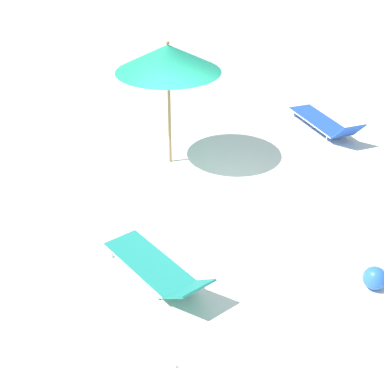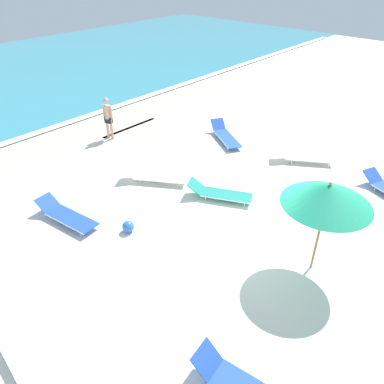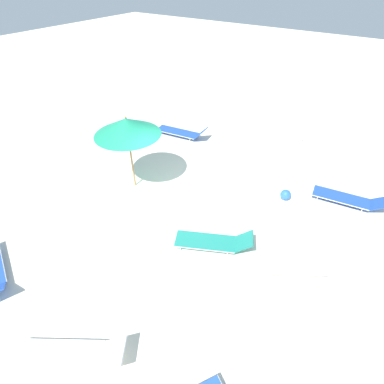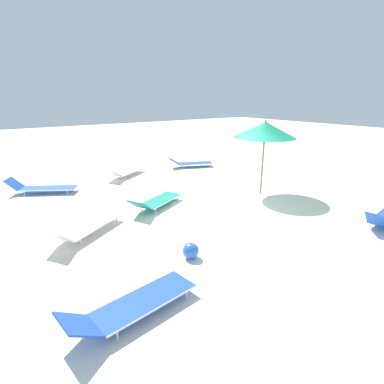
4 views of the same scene
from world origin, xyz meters
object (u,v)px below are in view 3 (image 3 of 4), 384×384
at_px(sun_lounger_under_umbrella, 308,264).
at_px(sun_lounger_near_water_left, 182,132).
at_px(lounger_stack, 281,135).
at_px(sun_lounger_mid_beach_solo, 214,241).
at_px(beach_umbrella, 127,127).
at_px(sun_lounger_near_water_right, 349,198).
at_px(sun_lounger_mid_beach_pair_b, 70,355).
at_px(beach_ball, 286,195).

xyz_separation_m(sun_lounger_under_umbrella, sun_lounger_near_water_left, (-4.02, -6.74, 0.00)).
bearing_deg(lounger_stack, sun_lounger_near_water_left, -50.84).
bearing_deg(sun_lounger_mid_beach_solo, beach_umbrella, -129.61).
distance_m(sun_lounger_near_water_right, sun_lounger_mid_beach_pair_b, 8.70).
bearing_deg(lounger_stack, sun_lounger_under_umbrella, 32.42).
xyz_separation_m(sun_lounger_under_umbrella, sun_lounger_near_water_right, (-3.29, 0.27, -0.00)).
relative_size(sun_lounger_under_umbrella, sun_lounger_mid_beach_pair_b, 1.01).
bearing_deg(sun_lounger_under_umbrella, sun_lounger_mid_beach_pair_b, -66.03).
height_order(beach_umbrella, sun_lounger_mid_beach_pair_b, beach_umbrella).
distance_m(sun_lounger_under_umbrella, sun_lounger_mid_beach_pair_b, 5.66).
height_order(sun_lounger_near_water_left, sun_lounger_mid_beach_solo, sun_lounger_near_water_left).
bearing_deg(sun_lounger_mid_beach_pair_b, sun_lounger_under_umbrella, 113.50).
bearing_deg(sun_lounger_mid_beach_pair_b, sun_lounger_near_water_right, 124.06).
height_order(sun_lounger_under_umbrella, sun_lounger_near_water_right, sun_lounger_under_umbrella).
bearing_deg(lounger_stack, beach_ball, 29.01).
distance_m(beach_umbrella, lounger_stack, 7.09).
relative_size(lounger_stack, sun_lounger_near_water_right, 0.89).
relative_size(beach_umbrella, sun_lounger_mid_beach_solo, 1.20).
bearing_deg(sun_lounger_near_water_left, sun_lounger_near_water_right, 76.20).
height_order(lounger_stack, sun_lounger_near_water_left, sun_lounger_near_water_left).
height_order(lounger_stack, sun_lounger_mid_beach_pair_b, sun_lounger_mid_beach_pair_b).
xyz_separation_m(lounger_stack, sun_lounger_near_water_right, (3.07, 3.39, 0.09)).
height_order(beach_umbrella, beach_ball, beach_umbrella).
xyz_separation_m(lounger_stack, sun_lounger_mid_beach_pair_b, (11.08, -0.01, 0.08)).
xyz_separation_m(beach_umbrella, lounger_stack, (-6.13, 2.88, -2.07)).
bearing_deg(sun_lounger_mid_beach_pair_b, beach_umbrella, 177.26).
height_order(beach_umbrella, sun_lounger_near_water_right, beach_umbrella).
relative_size(sun_lounger_near_water_left, sun_lounger_mid_beach_pair_b, 1.09).
xyz_separation_m(beach_umbrella, sun_lounger_mid_beach_pair_b, (4.94, 2.88, -1.99)).
height_order(sun_lounger_mid_beach_pair_b, beach_ball, sun_lounger_mid_beach_pair_b).
bearing_deg(beach_umbrella, sun_lounger_near_water_left, -169.07).
height_order(beach_umbrella, sun_lounger_near_water_left, beach_umbrella).
bearing_deg(beach_ball, beach_umbrella, -64.49).
bearing_deg(lounger_stack, sun_lounger_mid_beach_solo, 12.63).
distance_m(lounger_stack, sun_lounger_mid_beach_solo, 7.06).
relative_size(lounger_stack, beach_ball, 5.69).
height_order(sun_lounger_near_water_right, beach_ball, sun_lounger_near_water_right).
bearing_deg(lounger_stack, beach_umbrella, -18.92).
distance_m(beach_umbrella, beach_ball, 5.43).
bearing_deg(sun_lounger_near_water_left, beach_umbrella, 3.06).
xyz_separation_m(sun_lounger_near_water_left, beach_ball, (1.62, 5.28, -0.04)).
bearing_deg(sun_lounger_near_water_left, lounger_stack, 115.04).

